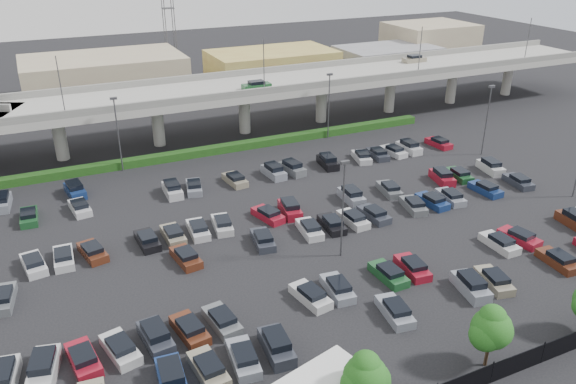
# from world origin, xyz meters

# --- Properties ---
(ground) EXTENTS (280.00, 280.00, 0.00)m
(ground) POSITION_xyz_m (0.00, 0.00, 0.00)
(ground) COLOR black
(overpass) EXTENTS (150.00, 13.00, 15.80)m
(overpass) POSITION_xyz_m (-0.25, 32.01, 6.97)
(overpass) COLOR #9C9B93
(overpass) RESTS_ON ground
(hedge) EXTENTS (66.00, 1.60, 1.10)m
(hedge) POSITION_xyz_m (0.00, 25.00, 0.55)
(hedge) COLOR #153910
(hedge) RESTS_ON ground
(fence) EXTENTS (70.00, 0.10, 2.00)m
(fence) POSITION_xyz_m (-0.05, -28.00, 0.90)
(fence) COLOR black
(fence) RESTS_ON ground
(tree_row) EXTENTS (65.07, 3.66, 5.94)m
(tree_row) POSITION_xyz_m (0.70, -26.53, 3.52)
(tree_row) COLOR #332316
(tree_row) RESTS_ON ground
(parked_cars) EXTENTS (63.06, 41.65, 1.67)m
(parked_cars) POSITION_xyz_m (-0.87, -3.15, 0.61)
(parked_cars) COLOR #BCBCBE
(parked_cars) RESTS_ON ground
(light_poles) EXTENTS (66.90, 48.38, 10.30)m
(light_poles) POSITION_xyz_m (-4.13, 2.00, 6.24)
(light_poles) COLOR #47474B
(light_poles) RESTS_ON ground
(distant_buildings) EXTENTS (138.00, 24.00, 9.00)m
(distant_buildings) POSITION_xyz_m (12.38, 61.81, 3.74)
(distant_buildings) COLOR slate
(distant_buildings) RESTS_ON ground
(comm_tower) EXTENTS (2.40, 2.40, 30.00)m
(comm_tower) POSITION_xyz_m (4.00, 74.00, 15.61)
(comm_tower) COLOR #47474B
(comm_tower) RESTS_ON ground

